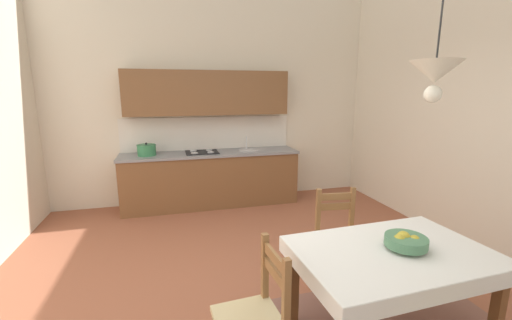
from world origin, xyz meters
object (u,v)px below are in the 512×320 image
kitchen_cabinetry (210,154)px  fruit_bowl (406,241)px  dining_chair_kitchen_side (339,239)px  dining_chair_tv_side (255,318)px  pendant_lamp (435,73)px  dining_table (391,266)px

kitchen_cabinetry → fruit_bowl: bearing=-74.2°
dining_chair_kitchen_side → fruit_bowl: (0.05, -0.84, 0.37)m
dining_chair_tv_side → pendant_lamp: 1.95m
kitchen_cabinetry → pendant_lamp: (0.99, -3.55, 1.14)m
dining_table → dining_chair_tv_side: bearing=-177.2°
kitchen_cabinetry → dining_chair_kitchen_side: bearing=-70.5°
dining_chair_tv_side → fruit_bowl: bearing=2.2°
pendant_lamp → fruit_bowl: bearing=101.1°
kitchen_cabinetry → dining_chair_kitchen_side: kitchen_cabinetry is taller
dining_table → dining_chair_tv_side: 1.07m
dining_table → pendant_lamp: bearing=-39.0°
kitchen_cabinetry → fruit_bowl: kitchen_cabinetry is taller
fruit_bowl → pendant_lamp: size_ratio=0.37×
dining_table → pendant_lamp: 1.38m
dining_chair_kitchen_side → pendant_lamp: pendant_lamp is taller
dining_chair_tv_side → fruit_bowl: dining_chair_tv_side is taller
kitchen_cabinetry → dining_table: 3.57m
kitchen_cabinetry → dining_table: (0.88, -3.46, -0.23)m
dining_chair_kitchen_side → kitchen_cabinetry: bearing=109.5°
kitchen_cabinetry → pendant_lamp: size_ratio=3.56×
kitchen_cabinetry → fruit_bowl: (0.98, -3.46, -0.04)m
dining_table → pendant_lamp: size_ratio=1.79×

